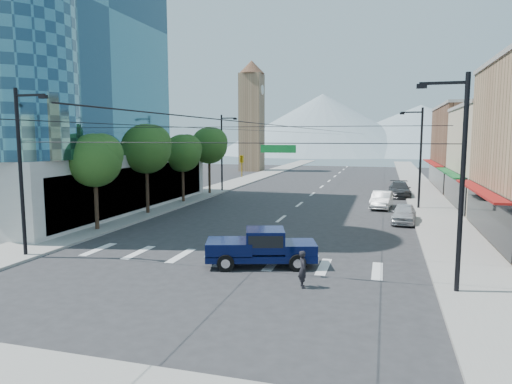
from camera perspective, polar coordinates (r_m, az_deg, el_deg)
ground at (r=23.12m, az=-4.59°, el=-9.38°), size 160.00×160.00×0.00m
sidewalk_left at (r=64.24m, az=-2.21°, el=1.24°), size 4.00×120.00×0.15m
sidewalk_right at (r=61.26m, az=19.67°, el=0.55°), size 4.00×120.00×0.15m
shop_far at (r=62.01m, az=27.27°, el=4.82°), size 12.00×18.00×10.00m
clock_tower at (r=86.36m, az=-0.55°, el=9.73°), size 4.80×4.80×20.40m
mountain_left at (r=172.35m, az=8.30°, el=8.41°), size 80.00×80.00×22.00m
mountain_right at (r=181.21m, az=19.84°, el=7.37°), size 90.00×90.00×18.00m
tree_near at (r=32.86m, az=-19.26°, el=3.96°), size 3.65×3.64×6.71m
tree_midnear at (r=38.78m, az=-13.34°, el=5.45°), size 4.09×4.09×7.52m
tree_midfar at (r=45.04m, az=-8.98°, el=4.98°), size 3.65×3.64×6.71m
tree_far at (r=51.46m, az=-5.71°, el=5.94°), size 4.09×4.09×7.52m
signal_rig at (r=21.26m, az=-5.16°, el=1.94°), size 21.80×0.20×9.00m
lamp_pole_nw at (r=54.05m, az=-4.17°, el=5.31°), size 2.00×0.25×9.00m
lamp_pole_ne at (r=42.90m, az=19.72°, el=4.49°), size 2.00×0.25×9.00m
pickup_truck at (r=23.07m, az=0.60°, el=-6.86°), size 5.89×3.46×1.89m
pedestrian at (r=20.03m, az=5.89°, el=-9.57°), size 0.58×0.69×1.62m
parked_car_near at (r=36.07m, az=18.00°, el=-2.57°), size 2.07×4.41×1.46m
parked_car_mid at (r=42.93m, az=15.43°, el=-0.94°), size 2.11×4.82×1.54m
parked_car_far at (r=51.63m, az=17.51°, el=0.32°), size 2.33×5.54×1.60m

